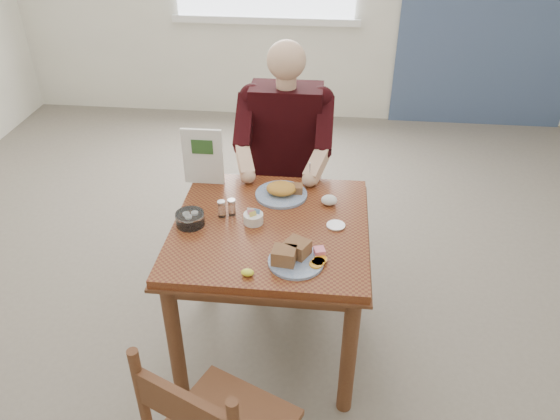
# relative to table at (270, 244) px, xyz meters

# --- Properties ---
(floor) EXTENTS (6.00, 6.00, 0.00)m
(floor) POSITION_rel_table_xyz_m (0.00, 0.00, -0.64)
(floor) COLOR #696055
(floor) RESTS_ON ground
(lemon_wedge) EXTENTS (0.06, 0.05, 0.03)m
(lemon_wedge) POSITION_rel_table_xyz_m (-0.05, -0.37, 0.13)
(lemon_wedge) COLOR #ECF433
(lemon_wedge) RESTS_ON table
(napkin) EXTENTS (0.09, 0.09, 0.05)m
(napkin) POSITION_rel_table_xyz_m (0.27, 0.20, 0.14)
(napkin) COLOR white
(napkin) RESTS_ON table
(metal_dish) EXTENTS (0.10, 0.10, 0.01)m
(metal_dish) POSITION_rel_table_xyz_m (0.30, 0.02, 0.12)
(metal_dish) COLOR silver
(metal_dish) RESTS_ON table
(table) EXTENTS (0.92, 0.92, 0.75)m
(table) POSITION_rel_table_xyz_m (0.00, 0.00, 0.00)
(table) COLOR brown
(table) RESTS_ON ground
(chair_far) EXTENTS (0.42, 0.42, 0.95)m
(chair_far) POSITION_rel_table_xyz_m (0.00, 0.80, -0.16)
(chair_far) COLOR brown
(chair_far) RESTS_ON ground
(diner) EXTENTS (0.53, 0.56, 1.39)m
(diner) POSITION_rel_table_xyz_m (0.00, 0.71, 0.17)
(diner) COLOR tan
(diner) RESTS_ON chair_far
(near_plate) EXTENTS (0.29, 0.29, 0.08)m
(near_plate) POSITION_rel_table_xyz_m (0.13, -0.26, 0.14)
(near_plate) COLOR white
(near_plate) RESTS_ON table
(far_plate) EXTENTS (0.27, 0.27, 0.07)m
(far_plate) POSITION_rel_table_xyz_m (0.03, 0.26, 0.14)
(far_plate) COLOR white
(far_plate) RESTS_ON table
(caddy) EXTENTS (0.09, 0.09, 0.07)m
(caddy) POSITION_rel_table_xyz_m (-0.08, 0.01, 0.14)
(caddy) COLOR white
(caddy) RESTS_ON table
(shakers) EXTENTS (0.09, 0.07, 0.08)m
(shakers) POSITION_rel_table_xyz_m (-0.21, 0.06, 0.15)
(shakers) COLOR white
(shakers) RESTS_ON table
(creamer) EXTENTS (0.14, 0.14, 0.06)m
(creamer) POSITION_rel_table_xyz_m (-0.37, -0.04, 0.14)
(creamer) COLOR white
(creamer) RESTS_ON table
(menu) EXTENTS (0.21, 0.02, 0.30)m
(menu) POSITION_rel_table_xyz_m (-0.39, 0.35, 0.27)
(menu) COLOR white
(menu) RESTS_ON table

